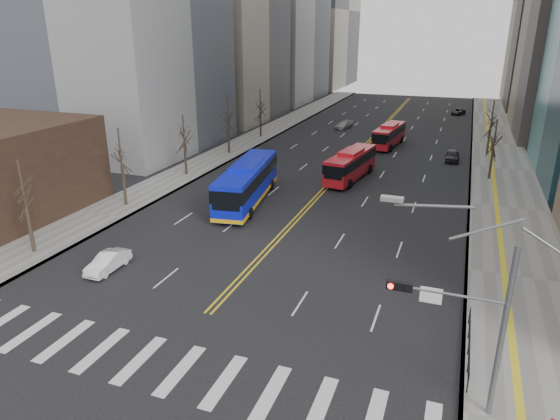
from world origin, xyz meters
name	(u,v)px	position (x,y,z in m)	size (l,w,h in m)	color
ground	(160,365)	(0.00, 0.00, 0.00)	(220.00, 220.00, 0.00)	black
sidewalk_right	(501,169)	(17.50, 45.00, 0.07)	(7.00, 130.00, 0.15)	gray
sidewalk_left	(238,146)	(-16.50, 45.00, 0.07)	(5.00, 130.00, 0.15)	gray
crosswalk	(160,365)	(0.00, 0.00, 0.01)	(26.70, 4.00, 0.01)	silver
centerline	(369,141)	(0.00, 55.00, 0.01)	(0.55, 100.00, 0.01)	gold
signal_mast	(467,311)	(13.77, 2.00, 4.86)	(5.37, 0.37, 9.39)	slate
pedestrian_railing	(469,343)	(14.30, 6.00, 0.82)	(0.06, 6.06, 1.02)	black
street_trees	(274,130)	(-7.18, 34.55, 4.87)	(35.20, 47.20, 7.60)	#33281F
blue_bus	(247,181)	(-5.82, 24.03, 2.04)	(4.84, 13.72, 3.88)	#0E1BD9
red_bus_near	(351,163)	(1.67, 34.91, 1.82)	(3.72, 10.45, 3.27)	red
red_bus_far	(389,134)	(3.13, 52.66, 1.75)	(3.28, 9.93, 3.13)	red
car_white	(108,262)	(-9.04, 7.61, 0.62)	(1.30, 3.74, 1.23)	white
car_dark_mid	(452,156)	(11.86, 47.11, 0.69)	(1.63, 4.05, 1.38)	black
car_silver	(344,125)	(-5.80, 63.12, 0.59)	(1.66, 4.07, 1.18)	#A3A3A8
car_dark_far	(458,112)	(11.43, 84.47, 0.55)	(1.83, 3.97, 1.10)	black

